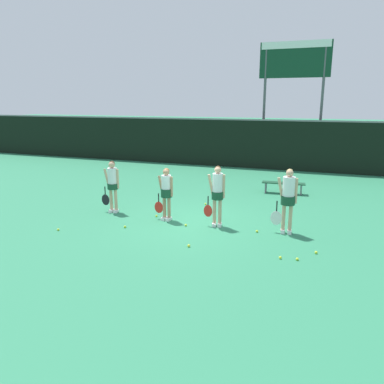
# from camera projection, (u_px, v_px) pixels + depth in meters

# --- Properties ---
(ground_plane) EXTENTS (140.00, 140.00, 0.00)m
(ground_plane) POSITION_uv_depth(u_px,v_px,m) (192.00, 222.00, 11.35)
(ground_plane) COLOR #2D7F56
(fence_windscreen) EXTENTS (60.00, 0.08, 2.63)m
(fence_windscreen) POSITION_uv_depth(u_px,v_px,m) (256.00, 144.00, 19.94)
(fence_windscreen) COLOR black
(fence_windscreen) RESTS_ON ground_plane
(scoreboard) EXTENTS (3.58, 0.15, 6.51)m
(scoreboard) POSITION_uv_depth(u_px,v_px,m) (294.00, 71.00, 19.22)
(scoreboard) COLOR #515156
(scoreboard) RESTS_ON ground_plane
(bench_courtside) EXTENTS (1.68, 0.49, 0.44)m
(bench_courtside) POSITION_uv_depth(u_px,v_px,m) (283.00, 184.00, 14.74)
(bench_courtside) COLOR #19472D
(bench_courtside) RESTS_ON ground_plane
(player_0) EXTENTS (0.63, 0.35, 1.70)m
(player_0) POSITION_uv_depth(u_px,v_px,m) (112.00, 182.00, 12.13)
(player_0) COLOR tan
(player_0) RESTS_ON ground_plane
(player_1) EXTENTS (0.63, 0.34, 1.62)m
(player_1) POSITION_uv_depth(u_px,v_px,m) (166.00, 190.00, 11.33)
(player_1) COLOR tan
(player_1) RESTS_ON ground_plane
(player_2) EXTENTS (0.60, 0.34, 1.79)m
(player_2) POSITION_uv_depth(u_px,v_px,m) (217.00, 191.00, 10.75)
(player_2) COLOR tan
(player_2) RESTS_ON ground_plane
(player_3) EXTENTS (0.68, 0.38, 1.81)m
(player_3) POSITION_uv_depth(u_px,v_px,m) (288.00, 196.00, 10.17)
(player_3) COLOR tan
(player_3) RESTS_ON ground_plane
(tennis_ball_0) EXTENTS (0.07, 0.07, 0.07)m
(tennis_ball_0) POSITION_uv_depth(u_px,v_px,m) (257.00, 231.00, 10.45)
(tennis_ball_0) COLOR #CCE033
(tennis_ball_0) RESTS_ON ground_plane
(tennis_ball_1) EXTENTS (0.07, 0.07, 0.07)m
(tennis_ball_1) POSITION_uv_depth(u_px,v_px,m) (316.00, 252.00, 8.99)
(tennis_ball_1) COLOR #CCE033
(tennis_ball_1) RESTS_ON ground_plane
(tennis_ball_2) EXTENTS (0.07, 0.07, 0.07)m
(tennis_ball_2) POSITION_uv_depth(u_px,v_px,m) (125.00, 227.00, 10.82)
(tennis_ball_2) COLOR #CCE033
(tennis_ball_2) RESTS_ON ground_plane
(tennis_ball_3) EXTENTS (0.07, 0.07, 0.07)m
(tennis_ball_3) POSITION_uv_depth(u_px,v_px,m) (186.00, 225.00, 10.96)
(tennis_ball_3) COLOR #CCE033
(tennis_ball_3) RESTS_ON ground_plane
(tennis_ball_4) EXTENTS (0.07, 0.07, 0.07)m
(tennis_ball_4) POSITION_uv_depth(u_px,v_px,m) (58.00, 230.00, 10.59)
(tennis_ball_4) COLOR #CCE033
(tennis_ball_4) RESTS_ON ground_plane
(tennis_ball_5) EXTENTS (0.07, 0.07, 0.07)m
(tennis_ball_5) POSITION_uv_depth(u_px,v_px,m) (189.00, 246.00, 9.40)
(tennis_ball_5) COLOR #CCE033
(tennis_ball_5) RESTS_ON ground_plane
(tennis_ball_6) EXTENTS (0.07, 0.07, 0.07)m
(tennis_ball_6) POSITION_uv_depth(u_px,v_px,m) (280.00, 258.00, 8.70)
(tennis_ball_6) COLOR #CCE033
(tennis_ball_6) RESTS_ON ground_plane
(tennis_ball_7) EXTENTS (0.07, 0.07, 0.07)m
(tennis_ball_7) POSITION_uv_depth(u_px,v_px,m) (297.00, 259.00, 8.62)
(tennis_ball_7) COLOR #CCE033
(tennis_ball_7) RESTS_ON ground_plane
(tennis_ball_8) EXTENTS (0.07, 0.07, 0.07)m
(tennis_ball_8) POSITION_uv_depth(u_px,v_px,m) (206.00, 204.00, 13.20)
(tennis_ball_8) COLOR #CCE033
(tennis_ball_8) RESTS_ON ground_plane
(tennis_ball_9) EXTENTS (0.07, 0.07, 0.07)m
(tennis_ball_9) POSITION_uv_depth(u_px,v_px,m) (156.00, 216.00, 11.83)
(tennis_ball_9) COLOR #CCE033
(tennis_ball_9) RESTS_ON ground_plane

